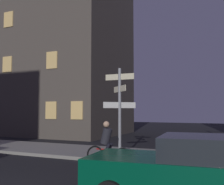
% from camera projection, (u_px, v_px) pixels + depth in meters
% --- Properties ---
extents(sidewalk_kerb, '(40.00, 3.31, 0.14)m').
position_uv_depth(sidewalk_kerb, '(99.00, 153.00, 12.05)').
color(sidewalk_kerb, gray).
rests_on(sidewalk_kerb, ground_plane).
extents(signpost, '(1.25, 1.01, 3.56)m').
position_uv_depth(signpost, '(120.00, 105.00, 10.71)').
color(signpost, gray).
rests_on(signpost, sidewalk_kerb).
extents(car_far_trailing, '(4.29, 2.15, 1.47)m').
position_uv_depth(car_far_trailing, '(189.00, 170.00, 5.47)').
color(car_far_trailing, '#05472D').
rests_on(car_far_trailing, ground_plane).
extents(cyclist, '(1.82, 0.35, 1.61)m').
position_uv_depth(cyclist, '(107.00, 146.00, 9.35)').
color(cyclist, black).
rests_on(cyclist, ground_plane).
extents(building_left_block, '(8.27, 8.40, 13.48)m').
position_uv_depth(building_left_block, '(72.00, 55.00, 22.84)').
color(building_left_block, '#4C443D').
rests_on(building_left_block, ground_plane).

